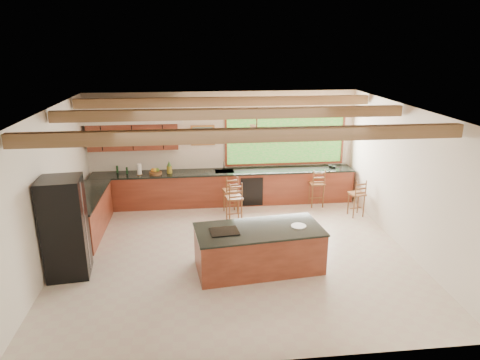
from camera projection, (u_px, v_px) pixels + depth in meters
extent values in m
plane|color=beige|center=(235.00, 253.00, 9.01)|extent=(7.20, 7.20, 0.00)
cube|color=silver|center=(223.00, 147.00, 11.62)|extent=(7.20, 0.04, 3.00)
cube|color=silver|center=(260.00, 266.00, 5.48)|extent=(7.20, 0.04, 3.00)
cube|color=silver|center=(48.00, 192.00, 8.17)|extent=(0.04, 6.50, 3.00)
cube|color=silver|center=(406.00, 179.00, 8.92)|extent=(0.04, 6.50, 3.00)
cube|color=tan|center=(235.00, 110.00, 8.08)|extent=(7.20, 6.50, 0.04)
cube|color=#886044|center=(245.00, 135.00, 6.61)|extent=(7.10, 0.15, 0.22)
cube|color=#886044|center=(232.00, 114.00, 8.60)|extent=(7.10, 0.15, 0.22)
cube|color=#886044|center=(225.00, 102.00, 10.30)|extent=(7.10, 0.15, 0.22)
cube|color=brown|center=(133.00, 136.00, 11.07)|extent=(2.30, 0.35, 0.70)
cube|color=silver|center=(131.00, 114.00, 10.82)|extent=(2.60, 0.50, 0.48)
cylinder|color=#FFEABF|center=(104.00, 123.00, 10.82)|extent=(0.10, 0.10, 0.01)
cylinder|color=#FFEABF|center=(160.00, 122.00, 10.96)|extent=(0.10, 0.10, 0.01)
cube|color=#71C145|center=(285.00, 140.00, 11.72)|extent=(3.20, 0.04, 1.30)
cube|color=#B87638|center=(203.00, 135.00, 11.42)|extent=(0.64, 0.03, 0.54)
cube|color=#437961|center=(203.00, 135.00, 11.41)|extent=(0.54, 0.01, 0.44)
cube|color=brown|center=(225.00, 188.00, 11.63)|extent=(7.00, 0.65, 0.88)
cube|color=black|center=(224.00, 172.00, 11.48)|extent=(7.04, 0.69, 0.04)
cube|color=brown|center=(88.00, 215.00, 9.81)|extent=(0.65, 2.35, 0.88)
cube|color=black|center=(86.00, 196.00, 9.67)|extent=(0.69, 2.39, 0.04)
cube|color=black|center=(252.00, 192.00, 11.39)|extent=(0.60, 0.02, 0.78)
cube|color=silver|center=(224.00, 172.00, 11.48)|extent=(0.50, 0.38, 0.03)
cylinder|color=silver|center=(224.00, 164.00, 11.62)|extent=(0.03, 0.03, 0.30)
cylinder|color=silver|center=(224.00, 160.00, 11.48)|extent=(0.03, 0.20, 0.03)
cylinder|color=white|center=(139.00, 169.00, 11.13)|extent=(0.12, 0.12, 0.30)
cylinder|color=#183D1C|center=(117.00, 169.00, 11.31)|extent=(0.05, 0.05, 0.19)
cylinder|color=#183D1C|center=(127.00, 171.00, 11.22)|extent=(0.05, 0.05, 0.18)
cube|color=black|center=(332.00, 166.00, 11.77)|extent=(0.23, 0.21, 0.08)
cube|color=brown|center=(259.00, 249.00, 8.29)|extent=(2.49, 1.35, 0.81)
cube|color=black|center=(259.00, 229.00, 8.16)|extent=(2.53, 1.39, 0.04)
cube|color=black|center=(224.00, 231.00, 8.01)|extent=(0.57, 0.48, 0.02)
cylinder|color=white|center=(299.00, 226.00, 8.25)|extent=(0.29, 0.29, 0.01)
cube|color=black|center=(65.00, 228.00, 7.90)|extent=(0.82, 0.80, 1.92)
cube|color=silver|center=(86.00, 227.00, 7.94)|extent=(0.03, 0.05, 1.76)
cube|color=brown|center=(231.00, 190.00, 10.93)|extent=(0.42, 0.42, 0.04)
cylinder|color=brown|center=(226.00, 204.00, 10.88)|extent=(0.03, 0.03, 0.59)
cylinder|color=brown|center=(237.00, 204.00, 10.91)|extent=(0.03, 0.03, 0.59)
cylinder|color=brown|center=(225.00, 200.00, 11.15)|extent=(0.03, 0.03, 0.59)
cylinder|color=brown|center=(236.00, 200.00, 11.18)|extent=(0.03, 0.03, 0.59)
cube|color=brown|center=(234.00, 198.00, 10.34)|extent=(0.43, 0.43, 0.04)
cylinder|color=brown|center=(229.00, 213.00, 10.28)|extent=(0.04, 0.04, 0.62)
cylinder|color=brown|center=(241.00, 212.00, 10.32)|extent=(0.04, 0.04, 0.62)
cylinder|color=brown|center=(227.00, 208.00, 10.57)|extent=(0.04, 0.04, 0.62)
cylinder|color=brown|center=(240.00, 208.00, 10.60)|extent=(0.04, 0.04, 0.62)
cube|color=brown|center=(357.00, 194.00, 10.75)|extent=(0.41, 0.41, 0.04)
cylinder|color=brown|center=(353.00, 207.00, 10.69)|extent=(0.03, 0.03, 0.58)
cylinder|color=brown|center=(363.00, 207.00, 10.72)|extent=(0.03, 0.03, 0.58)
cylinder|color=brown|center=(349.00, 203.00, 10.96)|extent=(0.03, 0.03, 0.58)
cylinder|color=brown|center=(359.00, 203.00, 10.99)|extent=(0.03, 0.03, 0.58)
cube|color=brown|center=(317.00, 183.00, 11.38)|extent=(0.38, 0.38, 0.04)
cylinder|color=brown|center=(312.00, 197.00, 11.33)|extent=(0.04, 0.04, 0.62)
cylinder|color=brown|center=(323.00, 197.00, 11.36)|extent=(0.04, 0.04, 0.62)
cylinder|color=brown|center=(309.00, 193.00, 11.61)|extent=(0.04, 0.04, 0.62)
cylinder|color=brown|center=(320.00, 193.00, 11.64)|extent=(0.04, 0.04, 0.62)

